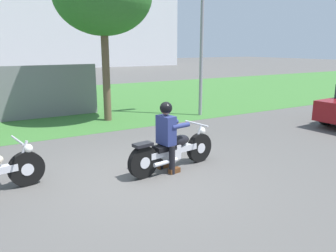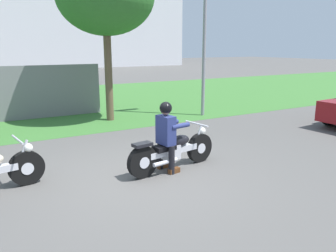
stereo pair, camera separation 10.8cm
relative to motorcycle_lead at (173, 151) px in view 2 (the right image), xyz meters
The scene contains 5 objects.
ground 0.81m from the motorcycle_lead, behind, with size 120.00×120.00×0.00m, color #565451.
grass_verge 9.55m from the motorcycle_lead, 94.25° to the left, with size 60.00×12.00×0.01m, color #3D7533.
motorcycle_lead is the anchor object (origin of this frame).
rider_lead 0.46m from the motorcycle_lead, behind, with size 0.59×0.51×1.39m.
streetlight_pole 6.66m from the motorcycle_lead, 47.71° to the left, with size 0.96×0.20×6.36m.
Camera 2 is at (-2.51, -5.36, 2.39)m, focal length 35.61 mm.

